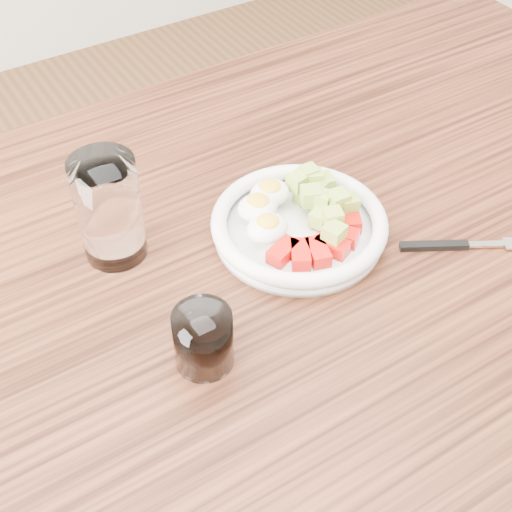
{
  "coord_description": "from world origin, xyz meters",
  "views": [
    {
      "loc": [
        -0.32,
        -0.48,
        1.38
      ],
      "look_at": [
        -0.01,
        0.01,
        0.8
      ],
      "focal_mm": 50.0,
      "sensor_mm": 36.0,
      "label": 1
    }
  ],
  "objects": [
    {
      "name": "dining_table",
      "position": [
        0.0,
        0.0,
        0.67
      ],
      "size": [
        1.5,
        0.9,
        0.77
      ],
      "color": "brown",
      "rests_on": "ground"
    },
    {
      "name": "water_glass",
      "position": [
        -0.13,
        0.13,
        0.84
      ],
      "size": [
        0.08,
        0.08,
        0.14
      ],
      "primitive_type": "cylinder",
      "color": "white",
      "rests_on": "dining_table"
    },
    {
      "name": "coffee_glass",
      "position": [
        -0.12,
        -0.07,
        0.8
      ],
      "size": [
        0.06,
        0.06,
        0.07
      ],
      "color": "white",
      "rests_on": "dining_table"
    },
    {
      "name": "fork",
      "position": [
        0.22,
        -0.08,
        0.77
      ],
      "size": [
        0.16,
        0.1,
        0.01
      ],
      "color": "black",
      "rests_on": "dining_table"
    },
    {
      "name": "bowl",
      "position": [
        0.07,
        0.04,
        0.79
      ],
      "size": [
        0.22,
        0.22,
        0.05
      ],
      "color": "white",
      "rests_on": "dining_table"
    }
  ]
}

